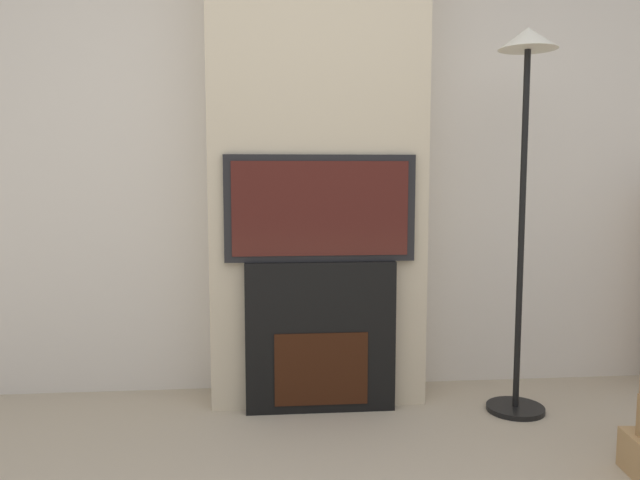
{
  "coord_description": "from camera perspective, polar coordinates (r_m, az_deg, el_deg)",
  "views": [
    {
      "loc": [
        -0.27,
        -1.35,
        1.17
      ],
      "look_at": [
        0.0,
        1.66,
        0.85
      ],
      "focal_mm": 35.0,
      "sensor_mm": 36.0,
      "label": 1
    }
  ],
  "objects": [
    {
      "name": "chimney_breast",
      "position": [
        3.19,
        -0.28,
        9.3
      ],
      "size": [
        1.08,
        0.34,
        2.7
      ],
      "color": "beige",
      "rests_on": "ground_plane"
    },
    {
      "name": "floor_lamp",
      "position": [
        3.14,
        18.22,
        9.03
      ],
      "size": [
        0.28,
        0.28,
        1.85
      ],
      "color": "black",
      "rests_on": "ground_plane"
    },
    {
      "name": "wall_back",
      "position": [
        3.39,
        -0.57,
        9.11
      ],
      "size": [
        6.0,
        0.06,
        2.7
      ],
      "color": "silver",
      "rests_on": "ground_plane"
    },
    {
      "name": "television",
      "position": [
        3.02,
        0.01,
        2.92
      ],
      "size": [
        0.92,
        0.07,
        0.52
      ],
      "color": "black",
      "rests_on": "fireplace"
    },
    {
      "name": "fireplace",
      "position": [
        3.12,
        0.0,
        -8.77
      ],
      "size": [
        0.73,
        0.15,
        0.75
      ],
      "color": "black",
      "rests_on": "ground_plane"
    }
  ]
}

